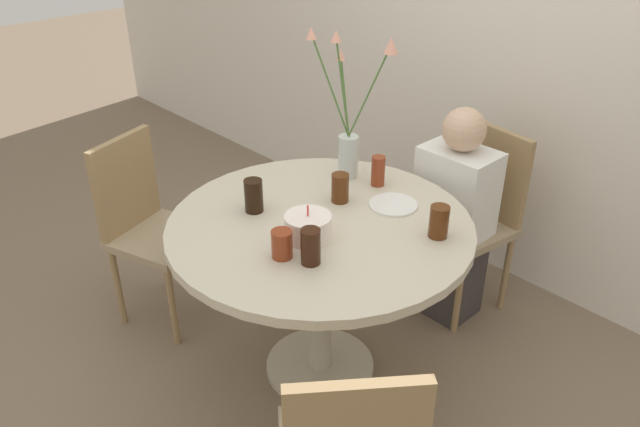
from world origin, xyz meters
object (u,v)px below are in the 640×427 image
(drink_glass_0, at_px, (378,171))
(drink_glass_2, at_px, (340,188))
(chair_left_flank, at_px, (147,220))
(drink_glass_1, at_px, (439,222))
(drink_glass_3, at_px, (254,196))
(drink_glass_5, at_px, (311,246))
(side_plate, at_px, (393,205))
(flower_vase, at_px, (350,130))
(birthday_cake, at_px, (308,227))
(chair_near_front, at_px, (476,210))
(drink_glass_4, at_px, (282,244))
(person_boy, at_px, (453,222))

(drink_glass_0, relative_size, drink_glass_2, 1.09)
(chair_left_flank, bearing_deg, drink_glass_1, -85.14)
(drink_glass_3, bearing_deg, drink_glass_5, -11.60)
(side_plate, bearing_deg, drink_glass_5, -82.33)
(drink_glass_3, bearing_deg, flower_vase, 84.50)
(birthday_cake, xyz_separation_m, drink_glass_3, (-0.31, -0.02, 0.02))
(flower_vase, bearing_deg, drink_glass_3, -95.50)
(chair_near_front, relative_size, flower_vase, 1.39)
(side_plate, height_order, drink_glass_2, drink_glass_2)
(chair_near_front, distance_m, drink_glass_3, 1.18)
(chair_near_front, height_order, drink_glass_5, chair_near_front)
(drink_glass_1, distance_m, drink_glass_4, 0.61)
(chair_near_front, height_order, chair_left_flank, same)
(drink_glass_1, relative_size, drink_glass_5, 0.94)
(flower_vase, relative_size, drink_glass_5, 4.90)
(flower_vase, xyz_separation_m, drink_glass_0, (0.14, 0.04, -0.16))
(drink_glass_4, bearing_deg, person_boy, 88.21)
(chair_near_front, distance_m, drink_glass_1, 0.78)
(chair_left_flank, relative_size, drink_glass_5, 6.84)
(birthday_cake, height_order, drink_glass_2, birthday_cake)
(drink_glass_1, distance_m, drink_glass_2, 0.46)
(chair_left_flank, height_order, drink_glass_5, chair_left_flank)
(side_plate, xyz_separation_m, drink_glass_4, (-0.03, -0.59, 0.05))
(drink_glass_1, xyz_separation_m, drink_glass_2, (-0.46, -0.07, -0.00))
(drink_glass_3, bearing_deg, drink_glass_0, 70.65)
(drink_glass_0, distance_m, drink_glass_3, 0.58)
(drink_glass_5, bearing_deg, side_plate, 97.67)
(drink_glass_4, height_order, person_boy, person_boy)
(drink_glass_5, distance_m, person_boy, 1.05)
(side_plate, xyz_separation_m, drink_glass_5, (0.07, -0.54, 0.06))
(chair_left_flank, distance_m, drink_glass_2, 1.00)
(drink_glass_4, distance_m, person_boy, 1.09)
(drink_glass_1, bearing_deg, chair_left_flank, -156.53)
(chair_near_front, xyz_separation_m, drink_glass_5, (0.04, -1.15, 0.31))
(person_boy, bearing_deg, chair_near_front, 81.36)
(flower_vase, relative_size, person_boy, 0.61)
(chair_near_front, xyz_separation_m, birthday_cake, (-0.09, -1.05, 0.29))
(chair_near_front, relative_size, birthday_cake, 5.15)
(drink_glass_3, height_order, person_boy, person_boy)
(drink_glass_0, relative_size, drink_glass_5, 0.99)
(chair_near_front, relative_size, drink_glass_5, 6.84)
(birthday_cake, relative_size, side_plate, 0.89)
(side_plate, height_order, person_boy, person_boy)
(drink_glass_4, relative_size, drink_glass_5, 0.78)
(birthday_cake, relative_size, drink_glass_4, 1.69)
(drink_glass_3, bearing_deg, drink_glass_1, 31.02)
(chair_near_front, xyz_separation_m, side_plate, (-0.03, -0.62, 0.25))
(drink_glass_4, relative_size, person_boy, 0.10)
(flower_vase, distance_m, drink_glass_4, 0.73)
(birthday_cake, distance_m, drink_glass_5, 0.17)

